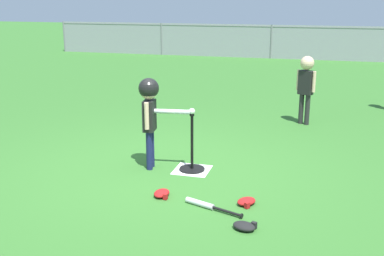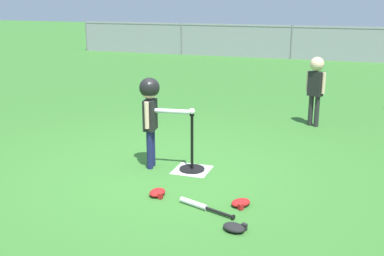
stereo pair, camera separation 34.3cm
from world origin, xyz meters
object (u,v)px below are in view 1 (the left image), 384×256
Objects in this scene: batter_child at (150,105)px; glove_near_bats at (245,226)px; fielder_deep_center at (306,81)px; glove_tossed_aside at (162,193)px; baseball_on_tee at (192,111)px; glove_by_plate at (246,202)px; batting_tee at (192,161)px; spare_bat_silver at (205,205)px.

batter_child reaches higher than glove_near_bats.
fielder_deep_center is 3.83m from glove_tossed_aside.
baseball_on_tee is 1.80m from glove_near_bats.
glove_by_plate and glove_tossed_aside have the same top height.
fielder_deep_center is (1.24, 2.65, 0.63)m from batting_tee.
fielder_deep_center reaches higher than batting_tee.
glove_tossed_aside is (-1.00, 0.52, 0.00)m from glove_near_bats.
fielder_deep_center reaches higher than glove_tossed_aside.
baseball_on_tee reaches higher than batting_tee.
fielder_deep_center is 1.78× the size of spare_bat_silver.
batting_tee is 1.18m from glove_by_plate.
baseball_on_tee is 0.53m from batter_child.
fielder_deep_center is 4.43× the size of glove_near_bats.
batter_child reaches higher than glove_tossed_aside.
glove_near_bats is at bearing -94.89° from fielder_deep_center.
glove_near_bats is 1.12m from glove_tossed_aside.
baseball_on_tee is 0.27× the size of glove_by_plate.
glove_by_plate is (0.83, -0.83, -0.08)m from batting_tee.
fielder_deep_center reaches higher than baseball_on_tee.
glove_tossed_aside is at bearing -177.78° from glove_by_plate.
batter_child is at bearing -173.12° from batting_tee.
glove_tossed_aside is at bearing -96.59° from baseball_on_tee.
baseball_on_tee reaches higher than glove_tossed_aside.
glove_tossed_aside is (-0.53, 0.15, 0.01)m from spare_bat_silver.
batting_tee is at bearing 6.88° from batter_child.
baseball_on_tee is 1.38m from glove_by_plate.
baseball_on_tee reaches higher than glove_near_bats.
glove_tossed_aside reaches higher than spare_bat_silver.
spare_bat_silver is 2.49× the size of glove_near_bats.
batter_child is 1.00× the size of fielder_deep_center.
glove_tossed_aside is (-0.93, -0.04, 0.00)m from glove_by_plate.
glove_by_plate is at bearing -45.30° from batting_tee.
batting_tee is at bearing 122.88° from glove_near_bats.
baseball_on_tee is 2.93m from fielder_deep_center.
batting_tee is 1.65m from glove_near_bats.
glove_near_bats is at bearing -57.12° from baseball_on_tee.
glove_near_bats is (1.42, -1.32, -0.79)m from batter_child.
batting_tee is 0.63× the size of fielder_deep_center.
fielder_deep_center is at bearing 77.52° from spare_bat_silver.
spare_bat_silver is (0.43, -1.02, -0.09)m from batting_tee.
spare_bat_silver is at bearing -67.27° from baseball_on_tee.
fielder_deep_center is at bearing 56.98° from batter_child.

